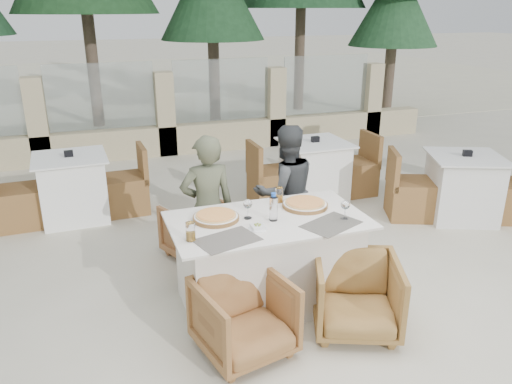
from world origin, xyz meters
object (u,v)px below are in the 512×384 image
object	(u,v)px
armchair_far_left	(199,230)
olive_dish	(258,226)
wine_glass_corner	(345,209)
diner_right	(285,192)
armchair_far_right	(277,230)
armchair_near_left	(244,317)
pizza_right	(305,204)
beer_glass_right	(279,195)
wine_glass_centre	(248,208)
diner_left	(208,208)
water_bottle	(273,207)
dining_table	(268,261)
bg_table_b	(314,170)
pizza_left	(216,217)
bg_table_c	(462,187)
armchair_near_right	(356,295)
bg_table_a	(73,188)
beer_glass_left	(190,232)

from	to	relation	value
armchair_far_left	olive_dish	bearing A→B (deg)	76.07
wine_glass_corner	diner_right	distance (m)	1.02
armchair_far_right	armchair_near_left	distance (m)	1.57
pizza_right	beer_glass_right	xyz separation A→B (m)	(-0.17, 0.18, 0.04)
wine_glass_centre	diner_left	distance (m)	0.62
armchair_near_left	water_bottle	bearing A→B (deg)	38.93
wine_glass_centre	wine_glass_corner	xyz separation A→B (m)	(0.74, -0.28, 0.00)
water_bottle	armchair_near_left	world-z (taller)	water_bottle
dining_table	beer_glass_right	xyz separation A→B (m)	(0.22, 0.32, 0.45)
pizza_right	armchair_far_right	size ratio (longest dim) A/B	0.67
wine_glass_corner	armchair_far_right	size ratio (longest dim) A/B	0.31
bg_table_b	diner_right	bearing A→B (deg)	-125.98
pizza_left	pizza_right	size ratio (longest dim) A/B	0.96
diner_right	bg_table_c	bearing A→B (deg)	-176.94
bg_table_b	pizza_left	bearing A→B (deg)	-133.00
armchair_near_right	armchair_far_right	bearing A→B (deg)	116.77
dining_table	pizza_right	world-z (taller)	pizza_right
wine_glass_centre	bg_table_b	bearing A→B (deg)	52.16
armchair_near_right	pizza_right	bearing A→B (deg)	120.85
armchair_near_right	diner_left	xyz separation A→B (m)	(-0.86, 1.22, 0.38)
water_bottle	beer_glass_right	xyz separation A→B (m)	(0.19, 0.36, -0.05)
armchair_near_right	diner_left	size ratio (longest dim) A/B	0.48
armchair_near_right	bg_table_a	size ratio (longest dim) A/B	0.40
diner_left	diner_right	bearing A→B (deg)	-168.32
wine_glass_corner	olive_dish	xyz separation A→B (m)	(-0.73, 0.05, -0.07)
beer_glass_left	diner_left	xyz separation A→B (m)	(0.33, 0.80, -0.16)
wine_glass_centre	armchair_far_right	xyz separation A→B (m)	(0.55, 0.71, -0.59)
armchair_near_left	diner_right	bearing A→B (deg)	44.70
pizza_right	armchair_near_left	world-z (taller)	pizza_right
pizza_left	beer_glass_left	distance (m)	0.42
pizza_left	armchair_near_left	xyz separation A→B (m)	(0.01, -0.70, -0.50)
dining_table	armchair_near_right	world-z (taller)	dining_table
olive_dish	bg_table_c	world-z (taller)	olive_dish
olive_dish	dining_table	bearing A→B (deg)	46.62
pizza_right	wine_glass_centre	size ratio (longest dim) A/B	2.13
bg_table_b	bg_table_a	bearing A→B (deg)	173.37
armchair_far_right	diner_right	size ratio (longest dim) A/B	0.44
water_bottle	armchair_far_right	xyz separation A→B (m)	(0.37, 0.82, -0.62)
armchair_near_left	armchair_far_right	bearing A→B (deg)	47.21
armchair_far_left	armchair_near_right	bearing A→B (deg)	94.02
armchair_near_left	armchair_near_right	world-z (taller)	armchair_near_right
wine_glass_corner	bg_table_b	distance (m)	2.54
olive_dish	armchair_far_left	bearing A→B (deg)	99.90
wine_glass_corner	bg_table_c	distance (m)	2.57
wine_glass_centre	bg_table_c	world-z (taller)	wine_glass_centre
beer_glass_left	water_bottle	bearing A→B (deg)	11.76
diner_right	dining_table	bearing A→B (deg)	57.57
diner_right	bg_table_b	xyz separation A→B (m)	(0.97, 1.35, -0.29)
wine_glass_corner	beer_glass_right	distance (m)	0.64
bg_table_c	pizza_left	bearing A→B (deg)	-143.17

